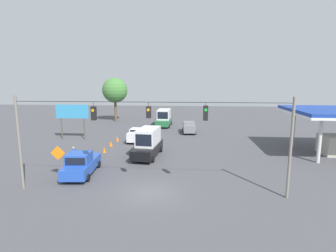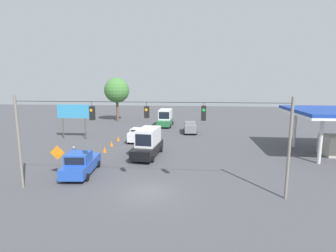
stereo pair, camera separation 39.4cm
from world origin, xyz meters
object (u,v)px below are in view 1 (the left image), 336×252
at_px(overhead_signal_span, 149,133).
at_px(traffic_cone_nearest, 83,165).
at_px(box_truck_black_withflow_mid, 148,143).
at_px(sedan_white_withflow_far, 137,135).
at_px(traffic_cone_fifth, 117,139).
at_px(pickup_truck_blue_parked_shoulder, 81,164).
at_px(traffic_cone_fourth, 111,144).
at_px(traffic_cone_third, 104,150).
at_px(roadside_billboard, 72,114).
at_px(traffic_cone_second, 96,156).
at_px(box_truck_green_withflow_deep, 164,118).
at_px(pedestrian, 74,154).
at_px(sedan_grey_oncoming_deep, 189,127).
at_px(work_zone_sign, 58,156).
at_px(tree_horizon_left, 115,90).

height_order(overhead_signal_span, traffic_cone_nearest, overhead_signal_span).
height_order(box_truck_black_withflow_mid, sedan_white_withflow_far, box_truck_black_withflow_mid).
xyz_separation_m(traffic_cone_nearest, traffic_cone_fifth, (-0.03, -11.74, 0.00)).
xyz_separation_m(pickup_truck_blue_parked_shoulder, sedan_white_withflow_far, (-2.34, -13.17, -0.01)).
xyz_separation_m(pickup_truck_blue_parked_shoulder, traffic_cone_fourth, (0.52, -10.35, -0.64)).
bearing_deg(overhead_signal_span, traffic_cone_fourth, -62.36).
bearing_deg(overhead_signal_span, traffic_cone_third, -56.68).
bearing_deg(roadside_billboard, traffic_cone_second, 125.55).
bearing_deg(roadside_billboard, traffic_cone_third, 135.44).
distance_m(sedan_white_withflow_far, box_truck_green_withflow_deep, 13.30).
bearing_deg(roadside_billboard, traffic_cone_fifth, 174.47).
distance_m(traffic_cone_second, traffic_cone_fifth, 8.76).
bearing_deg(traffic_cone_third, traffic_cone_fifth, -88.88).
distance_m(traffic_cone_third, traffic_cone_fourth, 2.99).
distance_m(sedan_white_withflow_far, pedestrian, 10.59).
xyz_separation_m(sedan_grey_oncoming_deep, traffic_cone_third, (9.80, 12.70, -0.62)).
height_order(box_truck_black_withflow_mid, traffic_cone_fourth, box_truck_black_withflow_mid).
bearing_deg(work_zone_sign, traffic_cone_nearest, -112.19).
bearing_deg(traffic_cone_nearest, traffic_cone_fourth, -90.10).
bearing_deg(traffic_cone_second, work_zone_sign, 77.91).
xyz_separation_m(sedan_white_withflow_far, traffic_cone_second, (2.73, 8.59, -0.63)).
bearing_deg(traffic_cone_second, overhead_signal_span, 131.64).
bearing_deg(pedestrian, overhead_signal_span, 142.10).
bearing_deg(tree_horizon_left, traffic_cone_fourth, 104.29).
height_order(traffic_cone_fifth, tree_horizon_left, tree_horizon_left).
height_order(sedan_white_withflow_far, roadside_billboard, roadside_billboard).
relative_size(traffic_cone_fourth, tree_horizon_left, 0.08).
height_order(pickup_truck_blue_parked_shoulder, pedestrian, pickup_truck_blue_parked_shoulder).
bearing_deg(traffic_cone_third, traffic_cone_fourth, -87.42).
relative_size(overhead_signal_span, pedestrian, 12.70).
height_order(traffic_cone_second, tree_horizon_left, tree_horizon_left).
xyz_separation_m(sedan_grey_oncoming_deep, work_zone_sign, (11.00, 21.02, 1.03)).
height_order(traffic_cone_nearest, traffic_cone_fourth, same).
distance_m(sedan_grey_oncoming_deep, box_truck_green_withflow_deep, 7.78).
height_order(box_truck_black_withflow_mid, traffic_cone_fifth, box_truck_black_withflow_mid).
bearing_deg(traffic_cone_fifth, traffic_cone_nearest, 89.84).
height_order(pickup_truck_blue_parked_shoulder, work_zone_sign, work_zone_sign).
bearing_deg(traffic_cone_third, pickup_truck_blue_parked_shoulder, 93.01).
bearing_deg(traffic_cone_second, sedan_white_withflow_far, -107.65).
bearing_deg(overhead_signal_span, roadside_billboard, -51.54).
height_order(sedan_white_withflow_far, traffic_cone_nearest, sedan_white_withflow_far).
relative_size(pickup_truck_blue_parked_shoulder, tree_horizon_left, 0.63).
height_order(overhead_signal_span, sedan_white_withflow_far, overhead_signal_span).
height_order(box_truck_green_withflow_deep, traffic_cone_second, box_truck_green_withflow_deep).
bearing_deg(box_truck_black_withflow_mid, pickup_truck_blue_parked_shoulder, 51.99).
relative_size(traffic_cone_fifth, tree_horizon_left, 0.08).
relative_size(traffic_cone_nearest, traffic_cone_fourth, 1.00).
xyz_separation_m(traffic_cone_fourth, work_zone_sign, (1.06, 11.31, 1.65)).
height_order(pickup_truck_blue_parked_shoulder, roadside_billboard, roadside_billboard).
bearing_deg(pedestrian, roadside_billboard, -65.35).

